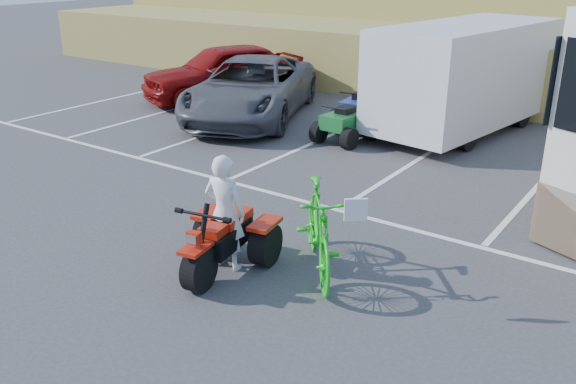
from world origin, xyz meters
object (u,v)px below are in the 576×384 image
Objects in this scene: rider at (225,213)px; red_car at (224,72)px; grey_pickup at (251,89)px; quad_atv_blue at (361,128)px; green_dirt_bike at (319,230)px; cargo_trailer at (465,74)px; quad_atv_green at (345,141)px; red_trike_atv at (222,271)px.

rider is 0.34× the size of red_car.
grey_pickup is 3.34m from quad_atv_blue.
grey_pickup reaches higher than quad_atv_blue.
quad_atv_blue is (-3.37, 7.48, -0.67)m from green_dirt_bike.
red_car is at bearing -165.62° from cargo_trailer.
quad_atv_green is at bearing -85.06° from quad_atv_blue.
red_car reaches higher than rider.
rider is at bearing 169.88° from green_dirt_bike.
quad_atv_blue is (-2.31, -1.26, -1.51)m from cargo_trailer.
quad_atv_blue is at bearing 106.50° from quad_atv_green.
red_car is at bearing 98.00° from green_dirt_bike.
red_car is 3.46× the size of quad_atv_green.
rider is 0.28× the size of cargo_trailer.
grey_pickup is at bearing -64.20° from rider.
cargo_trailer is 4.12× the size of quad_atv_green.
rider is at bearing -23.86° from red_car.
quad_atv_green is (-1.87, 6.78, -0.89)m from rider.
quad_atv_blue is 1.40m from quad_atv_green.
red_car is 5.40m from quad_atv_blue.
red_car reaches higher than red_trike_atv.
green_dirt_bike is at bearing -17.30° from red_car.
rider is at bearing -70.13° from quad_atv_green.
green_dirt_bike reaches higher than quad_atv_green.
red_trike_atv is at bearing -76.36° from grey_pickup.
green_dirt_bike is 1.47× the size of quad_atv_green.
quad_atv_blue is (3.13, 0.83, -0.84)m from grey_pickup.
rider is 9.44m from cargo_trailer.
red_trike_atv is 0.97× the size of rider.
green_dirt_bike is 0.43× the size of red_car.
rider is 1.39m from green_dirt_bike.
grey_pickup is 5.86m from cargo_trailer.
cargo_trailer is (-1.06, 8.75, 0.83)m from green_dirt_bike.
rider is 1.07× the size of quad_atv_blue.
red_car is 5.97m from quad_atv_green.
cargo_trailer is 3.64m from quad_atv_green.
grey_pickup is at bearing -6.48° from red_car.
green_dirt_bike reaches higher than quad_atv_blue.
green_dirt_bike is 11.80m from red_car.
cargo_trailer reaches higher than green_dirt_bike.
quad_atv_blue is (-2.17, 8.15, -0.89)m from rider.
red_trike_atv is at bearing -24.23° from red_car.
rider reaches higher than green_dirt_bike.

